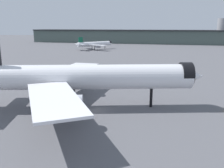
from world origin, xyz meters
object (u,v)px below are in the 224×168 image
at_px(airliner_far_taxiway, 95,44).
at_px(service_truck_front, 53,75).
at_px(airliner_near_gate, 81,78).
at_px(baggage_cart_trailing, 37,79).

bearing_deg(airliner_far_taxiway, service_truck_front, -130.24).
bearing_deg(airliner_near_gate, airliner_far_taxiway, 90.62).
bearing_deg(airliner_far_taxiway, baggage_cart_trailing, -132.46).
bearing_deg(airliner_near_gate, baggage_cart_trailing, 122.01).
xyz_separation_m(airliner_near_gate, baggage_cart_trailing, (-23.06, 25.61, -6.42)).
bearing_deg(service_truck_front, airliner_near_gate, 135.97).
relative_size(airliner_far_taxiway, service_truck_front, 5.02).
xyz_separation_m(airliner_near_gate, service_truck_front, (-18.69, 29.61, -5.81)).
height_order(airliner_near_gate, service_truck_front, airliner_near_gate).
bearing_deg(airliner_far_taxiway, airliner_near_gate, -123.88).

